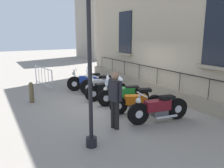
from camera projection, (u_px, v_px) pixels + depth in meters
ground_plane at (119, 102)px, 9.45m from camera, size 60.00×60.00×0.00m
building_facade at (168, 1)px, 9.69m from camera, size 0.82×12.99×8.39m
motorcycle_blue at (89, 82)px, 11.28m from camera, size 2.11×0.86×1.08m
motorcycle_silver at (101, 85)px, 10.63m from camera, size 1.99×0.69×1.40m
motorcycle_black at (107, 90)px, 9.70m from camera, size 1.95×0.74×1.08m
motorcycle_green at (123, 95)px, 8.90m from camera, size 1.95×1.00×1.20m
motorcycle_orange at (136, 102)px, 8.08m from camera, size 1.92×0.92×1.33m
motorcycle_maroon at (158, 109)px, 7.26m from camera, size 2.13×0.73×0.98m
lamppost at (89, 51)px, 5.25m from camera, size 0.29×0.29×4.58m
crowd_barrier at (43, 77)px, 11.89m from camera, size 0.39×2.19×1.05m
bollard at (31, 92)px, 9.30m from camera, size 0.19×0.19×0.85m
pedestrian_standing at (115, 97)px, 6.65m from camera, size 0.29×0.52×1.73m
distant_building at (97, 13)px, 24.83m from camera, size 3.13×5.03×9.64m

